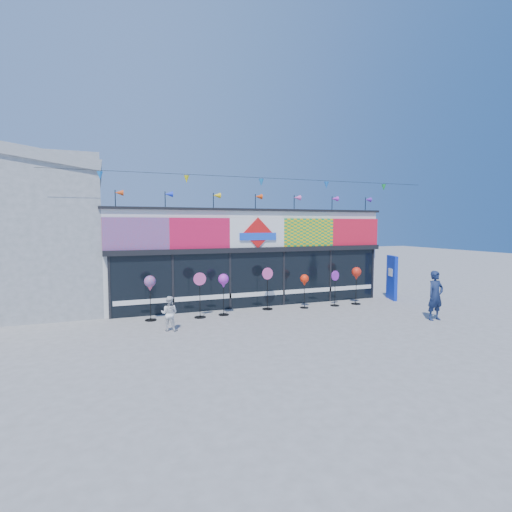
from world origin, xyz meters
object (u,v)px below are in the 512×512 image
spinner_4 (304,281)px  child (169,313)px  blue_sign (392,277)px  spinner_3 (267,287)px  spinner_5 (335,287)px  spinner_0 (150,285)px  spinner_2 (223,282)px  spinner_6 (356,275)px  spinner_1 (200,294)px  adult_man (436,296)px

spinner_4 → child: (-5.76, -1.55, -0.55)m
blue_sign → spinner_3: blue_sign is taller
blue_sign → spinner_3: (-6.19, 0.05, -0.11)m
blue_sign → spinner_4: (-4.67, -0.25, 0.11)m
spinner_3 → spinner_5: spinner_3 is taller
spinner_0 → spinner_2: spinner_0 is taller
blue_sign → spinner_0: bearing=-159.8°
spinner_0 → spinner_6: spinner_0 is taller
spinner_5 → child: size_ratio=1.32×
spinner_5 → spinner_6: spinner_6 is taller
spinner_1 → spinner_2: spinner_1 is taller
spinner_1 → spinner_6: spinner_1 is taller
spinner_3 → child: spinner_3 is taller
spinner_0 → spinner_3: size_ratio=0.95×
spinner_3 → spinner_4: bearing=-11.2°
spinner_3 → spinner_0: bearing=-177.3°
adult_man → blue_sign: bearing=70.5°
spinner_2 → spinner_5: spinner_2 is taller
blue_sign → spinner_6: 2.25m
child → blue_sign: bearing=-143.6°
spinner_2 → child: 2.83m
spinner_0 → spinner_6: 8.63m
spinner_6 → adult_man: 3.60m
spinner_5 → blue_sign: bearing=5.9°
spinner_4 → adult_man: adult_man is taller
adult_man → child: (-9.16, 2.02, -0.33)m
spinner_2 → spinner_1: bearing=-174.5°
spinner_1 → spinner_4: bearing=1.6°
spinner_0 → spinner_2: 2.69m
spinner_4 → spinner_5: 1.46m
spinner_3 → spinner_6: size_ratio=1.06×
spinner_2 → adult_man: size_ratio=0.89×
blue_sign → spinner_2: blue_sign is taller
spinner_5 → spinner_6: size_ratio=0.93×
spinner_0 → spinner_3: spinner_3 is taller
child → spinner_5: bearing=-141.9°
spinner_0 → spinner_6: bearing=-1.3°
spinner_4 → blue_sign: bearing=3.1°
spinner_1 → adult_man: 8.53m
child → spinner_0: bearing=-49.4°
spinner_1 → spinner_3: spinner_3 is taller
child → spinner_4: bearing=-138.4°
spinner_3 → adult_man: adult_man is taller
spinner_0 → child: size_ratio=1.44×
adult_man → spinner_4: bearing=132.5°
spinner_4 → spinner_5: spinner_5 is taller
spinner_4 → spinner_6: bearing=-2.6°
spinner_1 → spinner_4: (4.41, 0.13, 0.23)m
spinner_1 → spinner_0: bearing=173.3°
spinner_4 → spinner_6: size_ratio=0.87×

